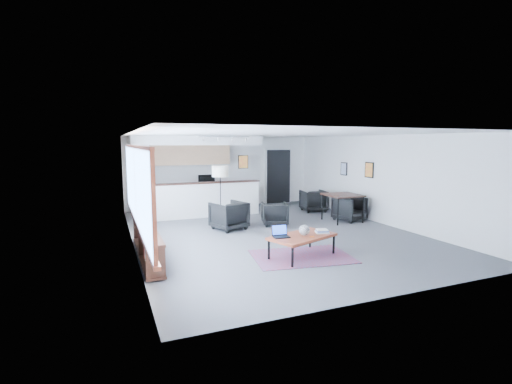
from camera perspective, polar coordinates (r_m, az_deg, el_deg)
name	(u,v)px	position (r m, az deg, el deg)	size (l,w,h in m)	color
room	(272,184)	(9.73, 2.41, 1.21)	(7.02, 9.02, 2.62)	#4E4E50
window	(136,188)	(7.97, -17.99, 0.55)	(0.10, 5.95, 1.66)	#8CBFFF
console	(147,243)	(8.05, -16.41, -7.52)	(0.35, 3.00, 0.80)	#321911
kitchenette	(195,172)	(12.85, -9.41, 3.03)	(4.20, 1.96, 2.60)	white
doorway	(278,176)	(14.70, 3.42, 2.50)	(1.10, 0.12, 2.15)	black
track_light	(225,138)	(11.52, -4.86, 8.31)	(1.60, 0.07, 0.15)	silver
wall_art_lower	(369,170)	(11.88, 17.01, 3.26)	(0.03, 0.38, 0.48)	black
wall_art_upper	(344,169)	(12.92, 13.37, 3.49)	(0.03, 0.34, 0.44)	black
kilim_rug	(302,256)	(7.97, 7.07, -9.81)	(2.23, 1.69, 0.01)	#5D3049
coffee_table	(302,237)	(7.85, 7.13, -6.87)	(1.59, 1.20, 0.46)	maroon
laptop	(280,233)	(7.69, 3.76, -6.35)	(0.36, 0.30, 0.24)	black
ceramic_pot	(304,230)	(7.81, 7.45, -5.84)	(0.23, 0.23, 0.23)	gray
book_stack	(322,231)	(8.09, 10.12, -5.95)	(0.33, 0.29, 0.08)	silver
coaster	(312,237)	(7.75, 8.60, -6.80)	(0.12, 0.12, 0.01)	#E5590C
armchair_left	(229,214)	(10.24, -4.20, -3.41)	(0.83, 0.78, 0.86)	black
armchair_right	(275,213)	(10.78, 2.90, -3.18)	(0.71, 0.67, 0.73)	black
floor_lamp	(220,173)	(10.95, -5.53, 2.86)	(0.63, 0.63, 1.71)	black
dining_table	(343,197)	(11.50, 13.18, -0.70)	(1.01, 1.01, 0.83)	#321911
dining_chair_near	(350,209)	(11.73, 14.22, -2.62)	(0.67, 0.63, 0.69)	black
dining_chair_far	(313,201)	(13.07, 8.81, -1.43)	(0.68, 0.63, 0.70)	black
microwave	(206,178)	(13.43, -7.63, 2.11)	(0.53, 0.29, 0.36)	black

